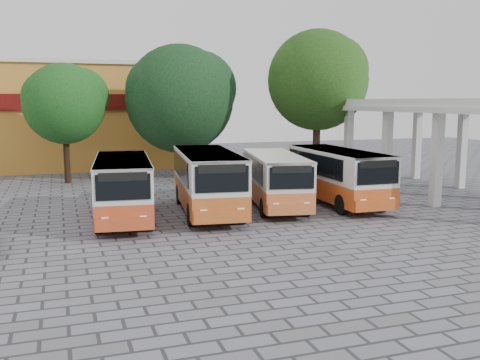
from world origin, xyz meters
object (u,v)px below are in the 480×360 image
object	(u,v)px
bus_far_left	(123,184)
bus_centre_left	(207,178)
bus_far_right	(338,173)
bus_centre_right	(275,177)

from	to	relation	value
bus_far_left	bus_centre_left	world-z (taller)	bus_centre_left
bus_centre_left	bus_far_right	size ratio (longest dim) A/B	1.07
bus_centre_left	bus_far_right	xyz separation A→B (m)	(6.94, 0.05, -0.07)
bus_far_left	bus_far_right	xyz separation A→B (m)	(10.89, 0.20, 0.03)
bus_far_left	bus_far_right	distance (m)	10.89
bus_centre_right	bus_centre_left	bearing A→B (deg)	-163.95
bus_centre_right	bus_far_right	size ratio (longest dim) A/B	0.98
bus_far_left	bus_centre_right	world-z (taller)	bus_far_left
bus_far_right	bus_centre_right	bearing A→B (deg)	177.34
bus_far_left	bus_centre_left	bearing A→B (deg)	8.25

